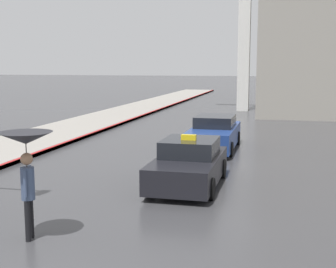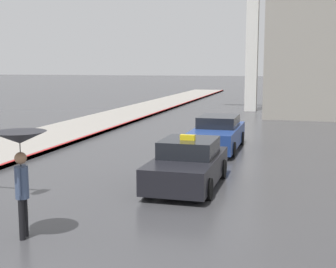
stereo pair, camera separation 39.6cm
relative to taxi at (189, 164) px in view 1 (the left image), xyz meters
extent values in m
cube|color=black|center=(0.00, -0.04, -0.12)|extent=(1.80, 4.11, 0.72)
cube|color=black|center=(0.00, 0.16, 0.50)|extent=(1.58, 1.85, 0.50)
cylinder|color=black|center=(0.85, -1.32, -0.35)|extent=(0.20, 0.60, 0.60)
cylinder|color=black|center=(-0.86, -1.32, -0.35)|extent=(0.20, 0.60, 0.60)
cylinder|color=black|center=(0.85, 1.23, -0.35)|extent=(0.20, 0.60, 0.60)
cylinder|color=black|center=(-0.85, 1.23, -0.35)|extent=(0.20, 0.60, 0.60)
cube|color=yellow|center=(0.00, -0.04, 0.83)|extent=(0.44, 0.16, 0.16)
cube|color=navy|center=(-0.13, 6.24, -0.08)|extent=(1.80, 4.77, 0.80)
cube|color=black|center=(-0.13, 6.48, 0.55)|extent=(1.58, 2.15, 0.47)
cylinder|color=black|center=(0.72, 4.76, -0.35)|extent=(0.20, 0.60, 0.60)
cylinder|color=black|center=(-0.99, 4.76, -0.35)|extent=(0.20, 0.60, 0.60)
cylinder|color=black|center=(0.72, 7.72, -0.35)|extent=(0.20, 0.60, 0.60)
cylinder|color=black|center=(-0.99, 7.72, -0.35)|extent=(0.20, 0.60, 0.60)
cylinder|color=black|center=(-2.33, -5.20, -0.22)|extent=(0.15, 0.15, 0.86)
cylinder|color=black|center=(-2.38, -4.99, -0.22)|extent=(0.15, 0.15, 0.86)
cylinder|color=#3D4C6B|center=(-2.35, -5.10, 0.55)|extent=(0.34, 0.34, 0.68)
sphere|color=#997051|center=(-2.35, -5.10, 1.06)|extent=(0.25, 0.25, 0.25)
cylinder|color=#3D4C6B|center=(-2.31, -5.27, 0.60)|extent=(0.09, 0.09, 0.58)
cylinder|color=#3D4C6B|center=(-2.40, -4.92, 0.60)|extent=(0.09, 0.09, 0.58)
cone|color=#232328|center=(-2.35, -5.10, 1.49)|extent=(1.09, 1.09, 0.25)
cylinder|color=black|center=(-2.35, -5.10, 1.14)|extent=(0.02, 0.02, 0.70)
cube|color=white|center=(-2.47, -4.86, -0.18)|extent=(0.14, 0.20, 0.28)
camera|label=1|loc=(2.66, -13.46, 2.95)|focal=50.00mm
camera|label=2|loc=(3.04, -13.36, 2.95)|focal=50.00mm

